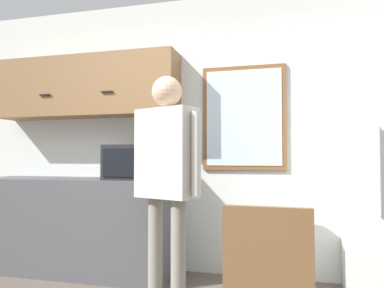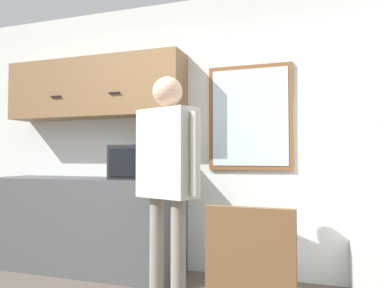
{
  "view_description": "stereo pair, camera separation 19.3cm",
  "coord_description": "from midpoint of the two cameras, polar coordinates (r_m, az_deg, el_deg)",
  "views": [
    {
      "loc": [
        0.84,
        -1.57,
        1.11
      ],
      "look_at": [
        0.12,
        1.09,
        1.21
      ],
      "focal_mm": 35.0,
      "sensor_mm": 36.0,
      "label": 1
    },
    {
      "loc": [
        1.02,
        -1.51,
        1.11
      ],
      "look_at": [
        0.12,
        1.09,
        1.21
      ],
      "focal_mm": 35.0,
      "sensor_mm": 36.0,
      "label": 2
    }
  ],
  "objects": [
    {
      "name": "back_wall",
      "position": [
        3.69,
        4.47,
        1.63
      ],
      "size": [
        6.0,
        0.06,
        2.7
      ],
      "color": "silver",
      "rests_on": "ground_plane"
    },
    {
      "name": "counter",
      "position": [
        3.93,
        -14.61,
        -11.65
      ],
      "size": [
        1.97,
        0.6,
        0.91
      ],
      "color": "#4C4C51",
      "rests_on": "ground_plane"
    },
    {
      "name": "upper_cabinets",
      "position": [
        4.06,
        -13.35,
        8.22
      ],
      "size": [
        1.97,
        0.35,
        0.61
      ],
      "color": "olive"
    },
    {
      "name": "microwave",
      "position": [
        3.55,
        -6.14,
        -2.78
      ],
      "size": [
        0.51,
        0.42,
        0.32
      ],
      "color": "#232326",
      "rests_on": "counter"
    },
    {
      "name": "person",
      "position": [
        2.82,
        -1.82,
        -3.11
      ],
      "size": [
        0.58,
        0.37,
        1.73
      ],
      "rotation": [
        0.0,
        0.0,
        -0.36
      ],
      "color": "gray",
      "rests_on": "ground_plane"
    },
    {
      "name": "window",
      "position": [
        3.58,
        10.35,
        4.02
      ],
      "size": [
        0.79,
        0.05,
        0.99
      ],
      "color": "brown"
    }
  ]
}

